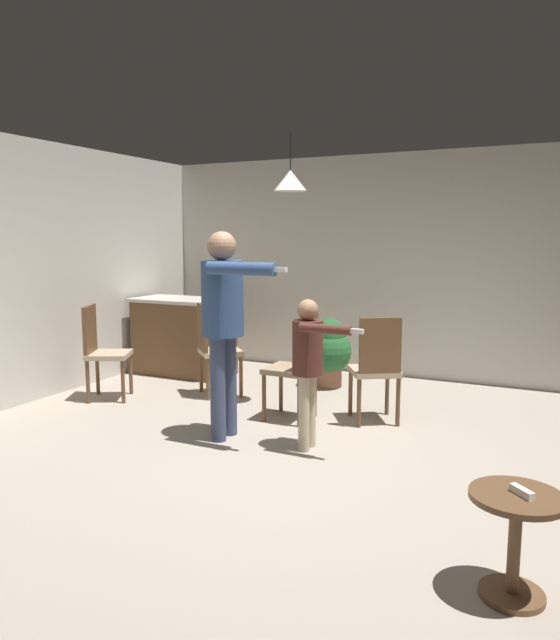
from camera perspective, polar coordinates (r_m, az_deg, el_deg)
The scene contains 13 objects.
ground at distance 4.65m, azimuth 1.16°, elevation -13.55°, with size 7.68×7.68×0.00m, color #9E9384.
wall_back at distance 7.37m, azimuth 11.63°, elevation 5.07°, with size 6.40×0.10×2.70m, color beige.
kitchen_counter at distance 7.49m, azimuth -9.22°, elevation -1.54°, with size 1.26×0.66×0.95m.
side_table_by_couch at distance 3.17m, azimuth 21.68°, elevation -18.49°, with size 0.44×0.44×0.52m.
person_adult at distance 4.96m, azimuth -5.40°, elevation 0.79°, with size 0.86×0.51×1.76m.
person_child at distance 4.73m, azimuth 2.79°, elevation -3.59°, with size 0.63×0.36×1.22m.
dining_chair_by_counter at distance 6.42m, azimuth -6.42°, elevation -2.47°, with size 0.59×0.59×1.00m.
dining_chair_near_wall at distance 5.49m, azimuth 9.26°, elevation -4.33°, with size 0.58×0.58×1.00m.
dining_chair_centre_back at distance 5.52m, azimuth 1.66°, elevation -4.15°, with size 0.42×0.42×1.00m.
dining_chair_spare at distance 6.52m, azimuth -16.80°, elevation -2.61°, with size 0.57×0.57×1.00m.
potted_plant_corner at distance 6.79m, azimuth 4.72°, elevation -2.81°, with size 0.52×0.52×0.79m.
spare_remote_on_table at distance 3.07m, azimuth 22.26°, elevation -15.05°, with size 0.04×0.13×0.04m, color white.
ceiling_light_pendant at distance 5.89m, azimuth 1.01°, elevation 13.30°, with size 0.32×0.32×0.55m.
Camera 1 is at (1.79, -3.94, 1.71)m, focal length 33.25 mm.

